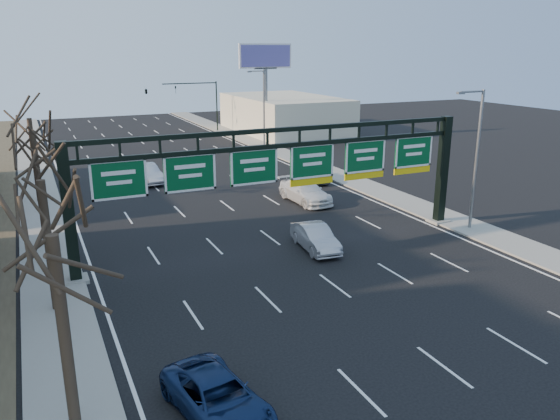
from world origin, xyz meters
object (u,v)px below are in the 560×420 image
car_white_wagon (305,192)px  sign_gantry (286,172)px  car_blue_suv (218,398)px  car_silver_sedan (315,237)px

car_white_wagon → sign_gantry: bearing=-127.0°
sign_gantry → car_white_wagon: sign_gantry is taller
car_blue_suv → car_white_wagon: (14.42, 21.63, 0.13)m
car_silver_sedan → car_white_wagon: (4.27, 9.50, 0.07)m
sign_gantry → car_white_wagon: bearing=56.1°
car_white_wagon → car_silver_sedan: bearing=-117.3°
car_blue_suv → sign_gantry: bearing=46.9°
sign_gantry → car_blue_suv: 16.29m
car_silver_sedan → sign_gantry: bearing=149.4°
sign_gantry → car_silver_sedan: sign_gantry is taller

